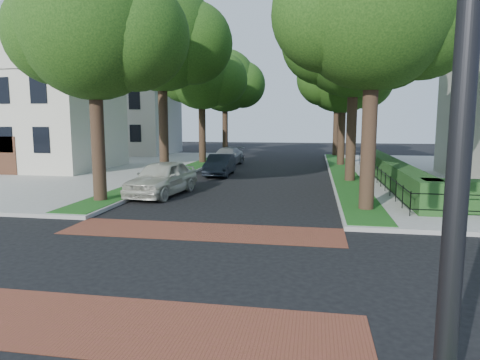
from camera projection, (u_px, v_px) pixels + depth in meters
name	position (u px, v px, depth m)	size (l,w,h in m)	color
ground	(168.00, 264.00, 10.57)	(120.00, 120.00, 0.00)	black
sidewalk_nw	(7.00, 166.00, 32.43)	(30.00, 30.00, 0.15)	gray
crosswalk_far	(202.00, 231.00, 13.70)	(9.00, 2.20, 0.01)	brown
crosswalk_near	(107.00, 324.00, 7.45)	(9.00, 2.20, 0.01)	brown
grass_strip_ne	(343.00, 172.00, 28.27)	(1.60, 29.80, 0.02)	#164213
grass_strip_nw	(186.00, 169.00, 30.11)	(1.60, 29.80, 0.02)	#164213
tree_right_near	(376.00, 8.00, 15.63)	(7.75, 6.67, 10.66)	black
tree_right_mid	(356.00, 38.00, 23.40)	(8.25, 7.09, 11.22)	black
tree_right_far	(345.00, 75.00, 32.30)	(7.25, 6.23, 9.74)	black
tree_right_back	(338.00, 81.00, 41.04)	(7.50, 6.45, 10.20)	black
tree_left_near	(98.00, 29.00, 17.55)	(7.50, 6.45, 10.20)	black
tree_left_mid	(165.00, 38.00, 25.21)	(8.00, 6.88, 11.48)	black
tree_left_far	(203.00, 75.00, 34.14)	(7.00, 6.02, 9.86)	black
tree_left_back	(226.00, 82.00, 42.90)	(7.75, 6.66, 10.44)	black
hedge_main_road	(391.00, 171.00, 23.79)	(1.00, 18.00, 1.20)	#17421B
fence_main_road	(375.00, 173.00, 23.95)	(0.06, 18.00, 0.90)	black
house_left_near	(42.00, 99.00, 30.08)	(10.00, 9.00, 10.14)	beige
house_left_far	(128.00, 106.00, 43.74)	(10.00, 9.00, 10.14)	#B4AFA1
traffic_signal	(443.00, 14.00, 4.79)	(2.17, 2.00, 8.00)	black
parked_car_front	(162.00, 178.00, 20.23)	(1.95, 4.84, 1.65)	beige
parked_car_middle	(220.00, 165.00, 27.59)	(1.45, 4.17, 1.37)	black
parked_car_rear	(227.00, 157.00, 33.93)	(1.94, 4.76, 1.38)	gray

